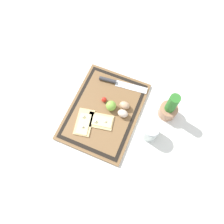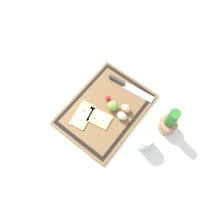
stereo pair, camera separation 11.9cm
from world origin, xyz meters
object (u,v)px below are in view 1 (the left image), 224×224
(pizza_slice_far, at_px, (101,121))
(herb_pot, at_px, (169,109))
(cherry_tomato_red, at_px, (104,100))
(egg_pink, at_px, (123,113))
(egg_brown, at_px, (125,105))
(sauce_jar, at_px, (150,131))
(lime, at_px, (111,106))
(pizza_slice_near, at_px, (84,122))
(knife, at_px, (115,82))

(pizza_slice_far, distance_m, herb_pot, 0.37)
(cherry_tomato_red, xyz_separation_m, herb_pot, (-0.07, 0.35, 0.04))
(egg_pink, bearing_deg, egg_brown, -169.73)
(herb_pot, bearing_deg, sauce_jar, -19.12)
(egg_brown, relative_size, egg_pink, 1.00)
(egg_pink, relative_size, lime, 1.00)
(pizza_slice_near, height_order, cherry_tomato_red, cherry_tomato_red)
(knife, xyz_separation_m, cherry_tomato_red, (0.13, -0.01, 0.01))
(egg_pink, xyz_separation_m, sauce_jar, (0.04, 0.17, 0.01))
(egg_brown, distance_m, sauce_jar, 0.20)
(knife, bearing_deg, pizza_slice_far, 4.36)
(knife, height_order, lime, lime)
(pizza_slice_far, relative_size, sauce_jar, 1.42)
(knife, bearing_deg, sauce_jar, 53.07)
(cherry_tomato_red, bearing_deg, knife, 174.45)
(pizza_slice_far, height_order, lime, lime)
(knife, xyz_separation_m, herb_pot, (0.06, 0.34, 0.04))
(pizza_slice_near, distance_m, knife, 0.30)
(egg_brown, xyz_separation_m, cherry_tomato_red, (0.01, -0.12, -0.01))
(knife, bearing_deg, herb_pot, 79.49)
(pizza_slice_near, xyz_separation_m, sauce_jar, (-0.08, 0.34, 0.02))
(egg_pink, relative_size, sauce_jar, 0.53)
(pizza_slice_far, bearing_deg, cherry_tomato_red, -165.28)
(lime, bearing_deg, knife, -165.69)
(pizza_slice_far, distance_m, sauce_jar, 0.27)
(pizza_slice_near, relative_size, egg_brown, 2.95)
(egg_pink, height_order, lime, lime)
(pizza_slice_near, distance_m, lime, 0.17)
(pizza_slice_near, relative_size, knife, 0.58)
(sauce_jar, bearing_deg, knife, -126.93)
(herb_pot, bearing_deg, egg_brown, -75.22)
(pizza_slice_far, height_order, cherry_tomato_red, cherry_tomato_red)
(pizza_slice_near, distance_m, herb_pot, 0.46)
(lime, xyz_separation_m, sauce_jar, (0.06, 0.24, 0.00))
(pizza_slice_near, xyz_separation_m, herb_pot, (-0.23, 0.40, 0.05))
(cherry_tomato_red, bearing_deg, egg_brown, 93.92)
(egg_brown, height_order, herb_pot, herb_pot)
(knife, height_order, sauce_jar, sauce_jar)
(pizza_slice_near, xyz_separation_m, knife, (-0.29, 0.06, 0.00))
(knife, distance_m, cherry_tomato_red, 0.13)
(pizza_slice_near, relative_size, herb_pot, 0.85)
(knife, height_order, cherry_tomato_red, cherry_tomato_red)
(egg_pink, xyz_separation_m, herb_pot, (-0.11, 0.22, 0.03))
(egg_brown, xyz_separation_m, sauce_jar, (0.09, 0.18, 0.01))
(egg_pink, height_order, herb_pot, herb_pot)
(egg_brown, height_order, cherry_tomato_red, egg_brown)
(pizza_slice_far, xyz_separation_m, lime, (-0.10, 0.02, 0.02))
(knife, xyz_separation_m, lime, (0.16, 0.04, 0.02))
(sauce_jar, bearing_deg, egg_pink, -103.88)
(sauce_jar, bearing_deg, herb_pot, 160.88)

